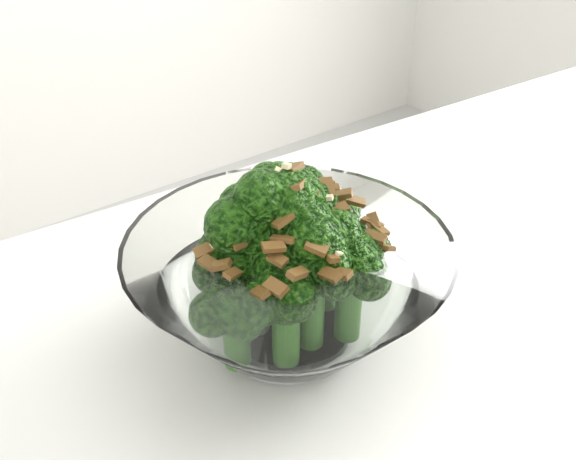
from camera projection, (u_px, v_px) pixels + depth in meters
broccoli_dish at (287, 277)px, 0.48m from camera, size 0.24×0.24×0.15m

